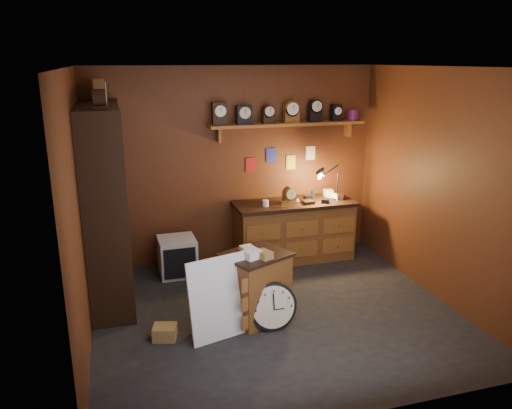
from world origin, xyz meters
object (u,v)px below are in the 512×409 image
object	(u,v)px
shelving_unit	(102,197)
big_round_clock	(273,306)
workbench	(294,227)
low_cabinet	(256,283)

from	to	relation	value
shelving_unit	big_round_clock	size ratio (longest dim) A/B	4.90
workbench	low_cabinet	xyz separation A→B (m)	(-1.01, -1.49, -0.06)
shelving_unit	workbench	bearing A→B (deg)	10.95
low_cabinet	big_round_clock	world-z (taller)	low_cabinet
workbench	low_cabinet	distance (m)	1.80
big_round_clock	shelving_unit	bearing A→B (deg)	142.13
low_cabinet	big_round_clock	xyz separation A→B (m)	(0.10, -0.29, -0.16)
low_cabinet	big_round_clock	bearing A→B (deg)	-94.98
workbench	big_round_clock	world-z (taller)	workbench
workbench	low_cabinet	world-z (taller)	workbench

